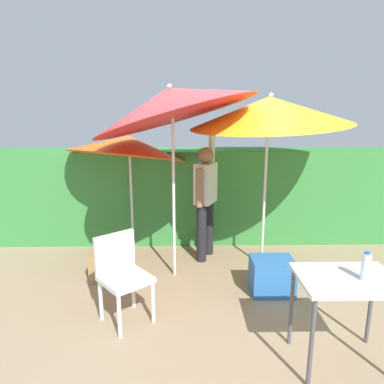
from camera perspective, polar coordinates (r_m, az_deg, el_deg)
The scene contains 11 objects.
ground_plane at distance 4.54m, azimuth 0.08°, elevation -14.55°, with size 24.00×24.00×0.00m, color #9E8466.
hedge_row at distance 5.78m, azimuth -0.25°, elevation -0.47°, with size 8.00×0.70×1.48m, color #38843D.
umbrella_rainbow at distance 4.67m, azimuth 12.29°, elevation 12.50°, with size 2.05×2.05×2.37m.
umbrella_orange at distance 5.25m, azimuth -10.25°, elevation 7.23°, with size 1.76×1.74×1.96m.
umbrella_yellow at distance 4.23m, azimuth -3.36°, elevation 14.01°, with size 2.02×1.98×2.69m.
person_vendor at distance 4.99m, azimuth 2.17°, elevation -0.43°, with size 0.35×0.54×1.88m.
chair_plastic at distance 3.73m, azimuth -11.16°, elevation -12.50°, with size 0.62×0.62×0.89m.
cooler_box at distance 4.38m, azimuth 12.66°, elevation -12.94°, with size 0.49×0.39×0.41m, color #2D6BB7.
crate_cardboard at distance 4.74m, azimuth -13.28°, elevation -11.12°, with size 0.41×0.38×0.37m, color #9E7A4C.
folding_table at distance 3.25m, azimuth 23.59°, elevation -14.02°, with size 0.80×0.60×0.79m.
bottle_water at distance 3.18m, azimuth 26.06°, elevation -10.68°, with size 0.07×0.07×0.24m.
Camera 1 is at (-0.08, -4.00, 2.13)m, focal length 33.34 mm.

